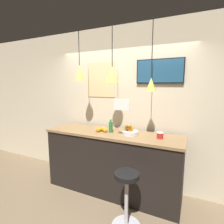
{
  "coord_description": "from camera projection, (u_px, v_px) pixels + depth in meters",
  "views": [
    {
      "loc": [
        1.22,
        -2.0,
        1.85
      ],
      "look_at": [
        0.0,
        0.59,
        1.41
      ],
      "focal_mm": 28.0,
      "sensor_mm": 36.0,
      "label": 1
    }
  ],
  "objects": [
    {
      "name": "ground_plane",
      "position": [
        95.0,
        212.0,
        2.58
      ],
      "size": [
        14.0,
        14.0,
        0.0
      ],
      "primitive_type": "plane",
      "color": "#756047"
    },
    {
      "name": "pendant_lamp_middle",
      "position": [
        112.0,
        74.0,
        2.8
      ],
      "size": [
        0.22,
        0.22,
        0.9
      ],
      "color": "black"
    },
    {
      "name": "juice_bottle",
      "position": [
        111.0,
        127.0,
        2.94
      ],
      "size": [
        0.07,
        0.07,
        0.22
      ],
      "color": "#286B33",
      "rests_on": "service_counter"
    },
    {
      "name": "spread_jar",
      "position": [
        160.0,
        135.0,
        2.61
      ],
      "size": [
        0.1,
        0.1,
        0.09
      ],
      "color": "red",
      "rests_on": "service_counter"
    },
    {
      "name": "wall_poster",
      "position": [
        101.0,
        80.0,
        3.34
      ],
      "size": [
        0.59,
        0.01,
        0.66
      ],
      "color": "#DBBC84"
    },
    {
      "name": "bar_stool",
      "position": [
        126.0,
        193.0,
        2.24
      ],
      "size": [
        0.38,
        0.38,
        0.76
      ],
      "color": "#B7B7BC",
      "rests_on": "ground_plane"
    },
    {
      "name": "back_wall",
      "position": [
        122.0,
        107.0,
        3.27
      ],
      "size": [
        8.0,
        0.06,
        2.9
      ],
      "color": "beige",
      "rests_on": "ground_plane"
    },
    {
      "name": "hanging_menu_board",
      "position": [
        122.0,
        104.0,
        2.53
      ],
      "size": [
        0.24,
        0.01,
        0.17
      ],
      "color": "white"
    },
    {
      "name": "orange_pile",
      "position": [
        102.0,
        129.0,
        3.01
      ],
      "size": [
        0.22,
        0.21,
        0.09
      ],
      "color": "orange",
      "rests_on": "service_counter"
    },
    {
      "name": "pendant_lamp_left",
      "position": [
        80.0,
        73.0,
        3.06
      ],
      "size": [
        0.18,
        0.18,
        0.86
      ],
      "color": "black"
    },
    {
      "name": "mounted_tv",
      "position": [
        160.0,
        71.0,
        2.85
      ],
      "size": [
        0.76,
        0.04,
        0.4
      ],
      "color": "black"
    },
    {
      "name": "service_counter",
      "position": [
        112.0,
        162.0,
        3.03
      ],
      "size": [
        2.34,
        0.65,
        1.06
      ],
      "color": "black",
      "rests_on": "ground_plane"
    },
    {
      "name": "pendant_lamp_right",
      "position": [
        151.0,
        84.0,
        2.56
      ],
      "size": [
        0.14,
        0.14,
        1.04
      ],
      "color": "black"
    },
    {
      "name": "fruit_bowl",
      "position": [
        130.0,
        132.0,
        2.81
      ],
      "size": [
        0.26,
        0.26,
        0.15
      ],
      "color": "beige",
      "rests_on": "service_counter"
    }
  ]
}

